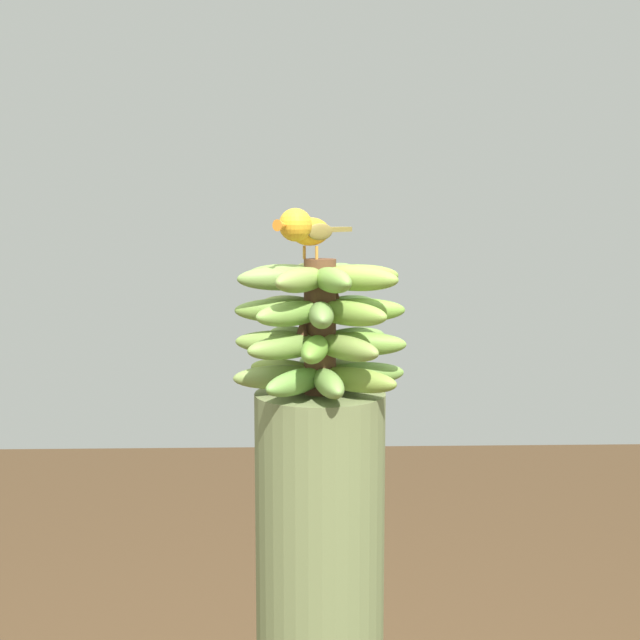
% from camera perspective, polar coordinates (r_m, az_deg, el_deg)
% --- Properties ---
extents(banana_bunch, '(0.29, 0.29, 0.22)m').
position_cam_1_polar(banana_bunch, '(1.41, -0.00, -0.44)').
color(banana_bunch, brown).
rests_on(banana_bunch, banana_tree).
extents(perched_bird, '(0.17, 0.13, 0.08)m').
position_cam_1_polar(perched_bird, '(1.38, -1.01, 6.05)').
color(perched_bird, '#C68933').
rests_on(perched_bird, banana_bunch).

